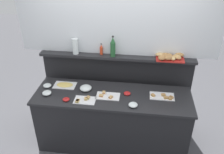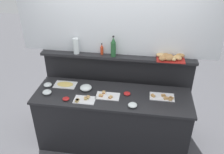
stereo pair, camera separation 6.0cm
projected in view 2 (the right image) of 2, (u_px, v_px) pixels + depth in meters
ground_plane at (117, 118)px, 4.41m from camera, size 12.00×12.00×0.00m
buffet_counter at (112, 120)px, 3.66m from camera, size 2.24×0.71×0.92m
back_ledge_unit at (117, 88)px, 4.00m from camera, size 2.35×0.22×1.31m
upper_wall_panel at (118, 11)px, 3.37m from camera, size 2.95×0.08×1.29m
sandwich_platter_front at (107, 96)px, 3.40m from camera, size 0.33×0.19×0.04m
sandwich_platter_rear at (163, 97)px, 3.37m from camera, size 0.34×0.20×0.04m
sandwich_platter_side at (84, 100)px, 3.31m from camera, size 0.29×0.19×0.04m
cold_cuts_platter at (65, 85)px, 3.65m from camera, size 0.33×0.21×0.02m
glass_bowl_large at (133, 105)px, 3.19m from camera, size 0.12×0.12×0.05m
glass_bowl_medium at (48, 85)px, 3.62m from camera, size 0.12×0.12×0.05m
glass_bowl_small at (47, 92)px, 3.45m from camera, size 0.13×0.13×0.05m
glass_bowl_extra at (86, 88)px, 3.53m from camera, size 0.17×0.17×0.07m
condiment_bowl_red at (127, 94)px, 3.43m from camera, size 0.10×0.10×0.03m
condiment_bowl_cream at (66, 99)px, 3.32m from camera, size 0.10×0.10×0.03m
wine_bottle_green at (113, 47)px, 3.53m from camera, size 0.08×0.08×0.32m
hot_sauce_bottle at (102, 50)px, 3.62m from camera, size 0.04×0.04×0.18m
bread_basket at (170, 57)px, 3.48m from camera, size 0.42×0.28×0.08m
water_carafe at (76, 46)px, 3.63m from camera, size 0.09×0.09×0.24m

